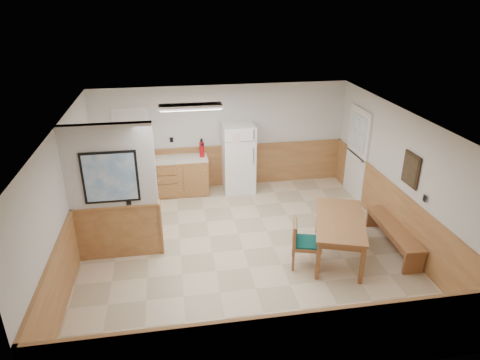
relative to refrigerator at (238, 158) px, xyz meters
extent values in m
plane|color=beige|center=(-0.34, -2.63, -0.83)|extent=(6.00, 6.00, 0.00)
cube|color=white|center=(-0.34, -2.63, 1.67)|extent=(6.00, 6.00, 0.02)
cube|color=silver|center=(-0.34, 0.37, 0.42)|extent=(6.00, 0.02, 2.50)
cube|color=silver|center=(2.66, -2.63, 0.42)|extent=(0.02, 6.00, 2.50)
cube|color=silver|center=(-3.34, -2.63, 0.42)|extent=(0.02, 6.00, 2.50)
cube|color=#B18246|center=(-0.34, 0.35, -0.33)|extent=(6.00, 0.04, 1.00)
cube|color=#B18246|center=(2.64, -2.63, -0.33)|extent=(0.04, 6.00, 1.00)
cube|color=#B18246|center=(-3.32, -2.63, -0.33)|extent=(0.04, 6.00, 1.00)
cube|color=silver|center=(-2.59, -2.43, 0.92)|extent=(1.50, 0.15, 1.50)
cube|color=#B18246|center=(-2.59, -2.43, -0.33)|extent=(1.50, 0.17, 1.00)
cube|color=black|center=(-2.59, -2.52, 0.77)|extent=(0.92, 0.03, 0.92)
cube|color=white|center=(-2.59, -2.54, 0.77)|extent=(0.84, 0.01, 0.84)
cube|color=#AF813E|center=(-1.44, 0.05, -0.40)|extent=(1.40, 0.60, 0.86)
cube|color=#AF813E|center=(-2.91, 0.05, -0.40)|extent=(0.06, 0.60, 0.86)
cube|color=#AF813E|center=(-2.17, 0.05, -0.40)|extent=(0.06, 0.60, 0.86)
cube|color=beige|center=(-1.84, 0.05, 0.05)|extent=(2.20, 0.60, 0.04)
cube|color=beige|center=(-1.84, 0.35, 0.12)|extent=(2.20, 0.02, 0.10)
cube|color=white|center=(2.63, -0.73, 0.20)|extent=(0.05, 1.02, 2.15)
cube|color=white|center=(2.62, -0.73, 0.20)|extent=(0.04, 0.90, 2.05)
cube|color=silver|center=(2.60, -0.73, 0.72)|extent=(0.02, 0.76, 0.80)
cube|color=white|center=(-2.44, 0.35, 0.72)|extent=(0.80, 0.03, 1.00)
cube|color=white|center=(-2.44, 0.34, 0.72)|extent=(0.70, 0.01, 0.90)
cube|color=#2F2012|center=(2.63, -2.93, 0.72)|extent=(0.03, 0.50, 0.60)
cube|color=black|center=(2.61, -2.93, 0.72)|extent=(0.01, 0.42, 0.52)
cube|color=white|center=(-1.14, -1.33, 1.62)|extent=(1.20, 0.30, 0.08)
cube|color=white|center=(-1.14, -1.33, 1.58)|extent=(1.15, 0.25, 0.01)
cube|color=white|center=(0.00, 0.00, 0.00)|extent=(0.73, 0.70, 1.66)
cube|color=silver|center=(0.29, -0.36, 0.68)|extent=(0.03, 0.02, 0.21)
cube|color=silver|center=(0.29, -0.36, 0.17)|extent=(0.03, 0.02, 0.39)
cube|color=#916035|center=(1.32, -3.09, -0.10)|extent=(1.33, 1.84, 0.05)
cube|color=#916035|center=(1.32, -3.09, -0.18)|extent=(1.20, 1.72, 0.10)
cube|color=#916035|center=(0.74, -3.70, -0.48)|extent=(0.09, 0.09, 0.70)
cube|color=#916035|center=(1.24, -2.25, -0.48)|extent=(0.09, 0.09, 0.70)
cube|color=#916035|center=(1.41, -3.94, -0.48)|extent=(0.09, 0.09, 0.70)
cube|color=#916035|center=(1.91, -2.48, -0.48)|extent=(0.09, 0.09, 0.70)
cube|color=#916035|center=(2.45, -3.02, -0.40)|extent=(0.47, 1.75, 0.05)
cube|color=#916035|center=(2.45, -3.83, -0.63)|extent=(0.36, 0.08, 0.40)
cube|color=#916035|center=(2.45, -2.20, -0.63)|extent=(0.36, 0.08, 0.40)
cube|color=#916035|center=(0.67, -3.27, -0.41)|extent=(0.62, 0.62, 0.06)
cube|color=#0F4B49|center=(0.67, -3.27, -0.36)|extent=(0.57, 0.57, 0.03)
cube|color=#916035|center=(0.46, -3.21, -0.18)|extent=(0.19, 0.50, 0.40)
cube|color=#0F4B49|center=(0.25, -3.15, -0.18)|extent=(0.14, 0.43, 0.34)
cube|color=#916035|center=(0.40, -3.42, -0.63)|extent=(0.05, 0.05, 0.39)
cube|color=#916035|center=(0.52, -2.99, -0.63)|extent=(0.05, 0.05, 0.39)
cube|color=#916035|center=(0.82, -3.54, -0.63)|extent=(0.05, 0.05, 0.39)
cube|color=#916035|center=(0.94, -3.12, -0.63)|extent=(0.05, 0.05, 0.39)
cylinder|color=#B70911|center=(-0.86, 0.04, 0.25)|extent=(0.14, 0.14, 0.36)
cylinder|color=black|center=(-0.86, 0.04, 0.47)|extent=(0.06, 0.06, 0.08)
cylinder|color=#17832C|center=(-2.68, 0.06, 0.20)|extent=(0.09, 0.09, 0.25)
camera|label=1|loc=(-1.52, -9.34, 3.63)|focal=32.00mm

